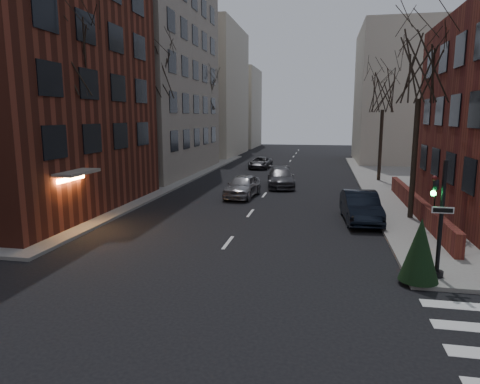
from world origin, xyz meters
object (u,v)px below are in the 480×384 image
streetlamp_far (215,128)px  evergreen_shrub (420,250)px  tree_left_c (205,93)px  car_lane_far (260,163)px  tree_right_b (384,92)px  car_lane_gray (281,178)px  traffic_signal (438,227)px  tree_left_a (63,57)px  tree_right_a (421,67)px  streetlamp_near (144,136)px  tree_left_b (155,72)px  sandwich_board (419,267)px  parked_sedan (361,207)px  car_lane_silver (243,186)px

streetlamp_far → evergreen_shrub: size_ratio=2.93×
evergreen_shrub → tree_left_c: bearing=117.1°
car_lane_far → tree_right_b: bearing=-30.7°
car_lane_gray → traffic_signal: bearing=-77.1°
tree_left_a → tree_right_a: tree_left_a is taller
streetlamp_near → car_lane_gray: bearing=32.6°
tree_left_b → car_lane_far: bearing=65.5°
car_lane_gray → streetlamp_near: bearing=-155.4°
traffic_signal → evergreen_shrub: (-0.64, -0.49, -0.69)m
tree_left_a → streetlamp_far: bearing=88.8°
tree_left_a → tree_left_c: tree_left_a is taller
tree_right_b → streetlamp_far: (-17.00, 10.00, -3.35)m
tree_left_a → tree_left_b: (0.00, 12.00, 0.44)m
tree_left_a → car_lane_far: 27.54m
tree_left_b → tree_right_a: size_ratio=1.11×
streetlamp_near → evergreen_shrub: streetlamp_near is taller
tree_left_a → tree_left_c: bearing=90.0°
tree_right_b → sandwich_board: size_ratio=9.71×
parked_sedan → sandwich_board: 8.71m
streetlamp_far → sandwich_board: streetlamp_far is taller
sandwich_board → evergreen_shrub: (0.00, 0.00, 0.60)m
traffic_signal → car_lane_far: traffic_signal is taller
traffic_signal → tree_left_b: bearing=134.5°
tree_left_b → sandwich_board: (16.10, -17.50, -8.29)m
traffic_signal → tree_left_c: bearing=118.4°
tree_left_a → streetlamp_far: 28.32m
car_lane_silver → sandwich_board: (8.68, -14.41, -0.16)m
sandwich_board → tree_left_a: bearing=155.4°
traffic_signal → tree_left_b: 24.87m
traffic_signal → car_lane_far: (-10.52, 30.66, -1.29)m
evergreen_shrub → car_lane_gray: bearing=108.7°
tree_right_a → car_lane_silver: (-10.18, 4.91, -7.25)m
parked_sedan → car_lane_silver: parked_sedan is taller
tree_right_b → sandwich_board: tree_right_b is taller
tree_right_a → sandwich_board: size_ratio=10.28×
car_lane_silver → sandwich_board: 16.82m
car_lane_gray → evergreen_shrub: bearing=-79.3°
tree_left_c → sandwich_board: tree_left_c is taller
sandwich_board → car_lane_silver: bearing=115.4°
tree_right_b → car_lane_far: size_ratio=2.07×
streetlamp_near → tree_left_b: bearing=98.5°
parked_sedan → car_lane_gray: 11.88m
streetlamp_near → parked_sedan: size_ratio=1.28×
tree_left_b → streetlamp_far: (0.60, 16.00, -4.68)m
car_lane_far → sandwich_board: (9.89, -31.15, 0.01)m
car_lane_gray → tree_left_c: bearing=120.1°
tree_right_a → car_lane_gray: size_ratio=1.90×
sandwich_board → car_lane_far: bearing=101.9°
tree_left_b → tree_left_c: 14.03m
traffic_signal → parked_sedan: traffic_signal is taller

